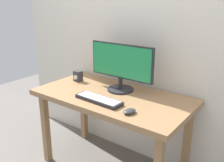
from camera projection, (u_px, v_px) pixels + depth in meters
desk at (112, 104)px, 2.16m from camera, size 1.31×0.68×0.73m
monitor at (121, 66)px, 2.18m from camera, size 0.61×0.23×0.41m
keyboard_primary at (98, 100)px, 2.00m from camera, size 0.41×0.14×0.03m
mouse at (130, 111)px, 1.79m from camera, size 0.09×0.11×0.03m
audio_controller at (78, 76)px, 2.46m from camera, size 0.07×0.07×0.10m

